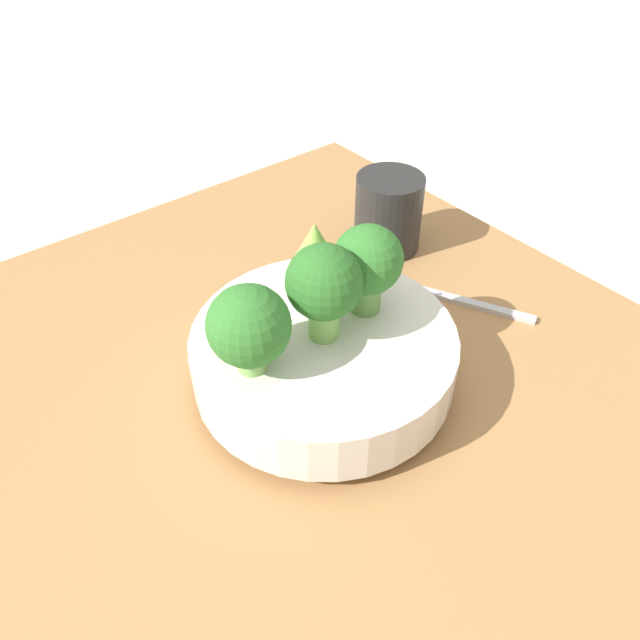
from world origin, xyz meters
TOP-DOWN VIEW (x-y plane):
  - ground_plane at (0.00, 0.00)m, footprint 6.00×6.00m
  - table at (0.00, 0.00)m, footprint 0.89×0.71m
  - bowl at (0.04, 0.00)m, footprint 0.25×0.25m
  - romanesco_piece_near at (0.09, -0.03)m, footprint 0.05×0.05m
  - broccoli_floret_center at (0.04, 0.00)m, footprint 0.07×0.07m
  - broccoli_floret_front at (0.04, -0.05)m, footprint 0.06×0.06m
  - broccoli_floret_back at (0.04, 0.07)m, footprint 0.07×0.07m
  - cup at (0.17, -0.21)m, footprint 0.08×0.08m
  - fork at (0.05, -0.19)m, footprint 0.18×0.10m

SIDE VIEW (x-z plane):
  - ground_plane at x=0.00m, z-range 0.00..0.00m
  - table at x=0.00m, z-range 0.00..0.04m
  - fork at x=0.05m, z-range 0.04..0.05m
  - bowl at x=0.04m, z-range 0.05..0.11m
  - cup at x=0.17m, z-range 0.04..0.14m
  - broccoli_floret_back at x=0.04m, z-range 0.11..0.20m
  - romanesco_piece_near at x=0.09m, z-range 0.12..0.20m
  - broccoli_floret_front at x=0.04m, z-range 0.12..0.21m
  - broccoli_floret_center at x=0.04m, z-range 0.12..0.21m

